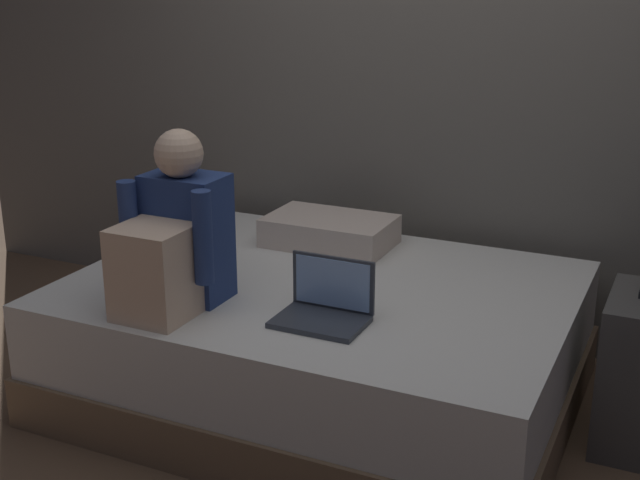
{
  "coord_description": "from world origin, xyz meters",
  "views": [
    {
      "loc": [
        1.14,
        -2.57,
        1.72
      ],
      "look_at": [
        -0.11,
        0.1,
        0.76
      ],
      "focal_mm": 47.36,
      "sensor_mm": 36.0,
      "label": 1
    }
  ],
  "objects": [
    {
      "name": "ground_plane",
      "position": [
        0.0,
        0.0,
        0.0
      ],
      "size": [
        8.0,
        8.0,
        0.0
      ],
      "primitive_type": "plane",
      "color": "brown"
    },
    {
      "name": "wall_back",
      "position": [
        0.0,
        1.2,
        1.35
      ],
      "size": [
        5.6,
        0.1,
        2.7
      ],
      "primitive_type": "cube",
      "color": "slate",
      "rests_on": "ground_plane"
    },
    {
      "name": "bed",
      "position": [
        -0.2,
        0.3,
        0.25
      ],
      "size": [
        2.0,
        1.5,
        0.51
      ],
      "color": "#7A6047",
      "rests_on": "ground_plane"
    },
    {
      "name": "person_sitting",
      "position": [
        -0.6,
        -0.14,
        0.76
      ],
      "size": [
        0.39,
        0.44,
        0.66
      ],
      "color": "navy",
      "rests_on": "bed"
    },
    {
      "name": "laptop",
      "position": [
        -0.03,
        -0.04,
        0.56
      ],
      "size": [
        0.32,
        0.23,
        0.22
      ],
      "color": "#333842",
      "rests_on": "bed"
    },
    {
      "name": "pillow",
      "position": [
        -0.37,
        0.75,
        0.57
      ],
      "size": [
        0.56,
        0.36,
        0.13
      ],
      "primitive_type": "cube",
      "color": "beige",
      "rests_on": "bed"
    }
  ]
}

